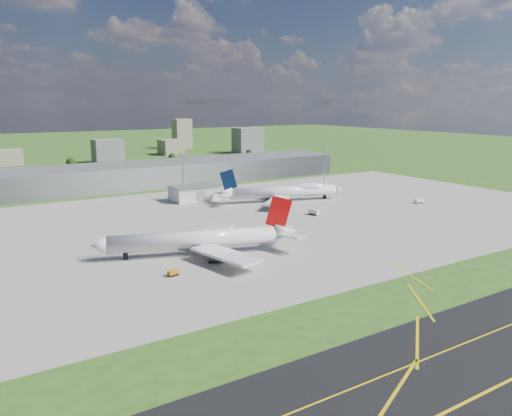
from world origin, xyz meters
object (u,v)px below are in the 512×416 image
airliner_blue_quad (284,192)px  tug_yellow (173,273)px  airliner_red_twin (202,240)px  van_white_far (419,201)px  van_white_near (314,212)px

airliner_blue_quad → tug_yellow: (-104.19, -84.06, -4.55)m
airliner_red_twin → airliner_blue_quad: bearing=-123.6°
tug_yellow → van_white_far: size_ratio=0.75×
airliner_blue_quad → van_white_near: bearing=-85.3°
tug_yellow → van_white_far: 169.39m
airliner_blue_quad → van_white_far: 76.29m
airliner_blue_quad → tug_yellow: bearing=-124.3°
airliner_blue_quad → tug_yellow: 133.95m
airliner_blue_quad → tug_yellow: airliner_blue_quad is taller
airliner_red_twin → van_white_far: size_ratio=14.40×
airliner_red_twin → van_white_far: airliner_red_twin is taller
airliner_red_twin → van_white_far: bearing=-153.4°
tug_yellow → van_white_near: (96.20, 46.62, 0.48)m
airliner_blue_quad → van_white_far: bearing=-20.2°
airliner_red_twin → van_white_near: (77.64, 30.00, -4.21)m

